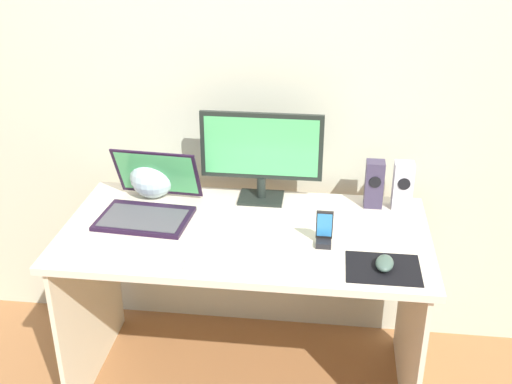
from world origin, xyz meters
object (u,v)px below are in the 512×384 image
speaker_near_monitor (374,184)px  fishbowl (153,175)px  speaker_right (403,185)px  keyboard_external (248,261)px  phone_in_dock (324,233)px  mouse (385,263)px  monitor (261,153)px  laptop (149,203)px

speaker_near_monitor → fishbowl: bearing=-179.3°
speaker_right → keyboard_external: 0.74m
keyboard_external → phone_in_dock: size_ratio=3.07×
speaker_near_monitor → phone_in_dock: size_ratio=1.39×
keyboard_external → mouse: (0.46, 0.02, 0.02)m
fishbowl → keyboard_external: 0.67m
speaker_right → monitor: bearing=179.7°
phone_in_dock → fishbowl: bearing=155.4°
keyboard_external → speaker_near_monitor: bearing=45.2°
laptop → fishbowl: 0.17m
speaker_right → fishbowl: speaker_right is taller
keyboard_external → phone_in_dock: 0.30m
speaker_near_monitor → laptop: laptop is taller
speaker_near_monitor → mouse: 0.48m
monitor → speaker_right: size_ratio=2.55×
speaker_near_monitor → mouse: bearing=-87.7°
fishbowl → mouse: 1.03m
laptop → keyboard_external: size_ratio=0.87×
speaker_near_monitor → phone_in_dock: bearing=-119.1°
monitor → laptop: monitor is taller
speaker_near_monitor → keyboard_external: speaker_near_monitor is taller
speaker_near_monitor → laptop: (-0.87, -0.18, -0.05)m
speaker_near_monitor → fishbowl: size_ratio=1.02×
mouse → phone_in_dock: size_ratio=0.72×
fishbowl → keyboard_external: size_ratio=0.44×
speaker_right → phone_in_dock: size_ratio=1.38×
speaker_near_monitor → fishbowl: speaker_near_monitor is taller
monitor → laptop: size_ratio=1.32×
speaker_near_monitor → monitor: bearing=179.6°
speaker_near_monitor → mouse: size_ratio=1.92×
monitor → speaker_near_monitor: 0.47m
laptop → fishbowl: laptop is taller
monitor → keyboard_external: 0.53m
speaker_right → mouse: (-0.09, -0.47, -0.07)m
laptop → speaker_right: bearing=10.2°
speaker_right → keyboard_external: (-0.55, -0.49, -0.09)m
fishbowl → keyboard_external: bearing=-46.1°
fishbowl → mouse: fishbowl is taller
speaker_near_monitor → fishbowl: (-0.90, -0.01, -0.01)m
monitor → fishbowl: monitor is taller
speaker_right → mouse: speaker_right is taller
fishbowl → phone_in_dock: 0.78m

